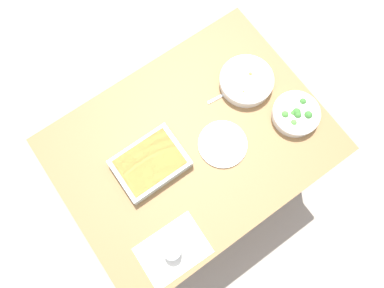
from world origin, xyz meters
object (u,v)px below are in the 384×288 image
(baking_dish, at_px, (150,163))
(side_plate, at_px, (223,144))
(drink_cup, at_px, (173,251))
(spoon_by_stew, at_px, (229,92))
(broccoli_bowl, at_px, (296,114))
(stew_bowl, at_px, (246,81))

(baking_dish, xyz_separation_m, side_plate, (0.31, -0.11, -0.03))
(baking_dish, bearing_deg, drink_cup, -109.57)
(baking_dish, bearing_deg, spoon_by_stew, 9.14)
(broccoli_bowl, relative_size, drink_cup, 2.54)
(spoon_by_stew, bearing_deg, drink_cup, -144.89)
(side_plate, height_order, spoon_by_stew, side_plate)
(broccoli_bowl, bearing_deg, drink_cup, -168.17)
(broccoli_bowl, height_order, drink_cup, drink_cup)
(broccoli_bowl, bearing_deg, side_plate, 166.87)
(stew_bowl, bearing_deg, spoon_by_stew, 173.37)
(baking_dish, distance_m, spoon_by_stew, 0.50)
(baking_dish, height_order, drink_cup, drink_cup)
(stew_bowl, xyz_separation_m, broccoli_bowl, (0.08, -0.26, -0.00))
(baking_dish, distance_m, drink_cup, 0.38)
(drink_cup, xyz_separation_m, spoon_by_stew, (0.62, 0.43, -0.03))
(stew_bowl, distance_m, side_plate, 0.32)
(drink_cup, bearing_deg, stew_bowl, 30.96)
(drink_cup, bearing_deg, spoon_by_stew, 35.11)
(spoon_by_stew, bearing_deg, broccoli_bowl, -57.28)
(broccoli_bowl, bearing_deg, stew_bowl, 107.93)
(broccoli_bowl, distance_m, spoon_by_stew, 0.32)
(baking_dish, height_order, spoon_by_stew, baking_dish)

